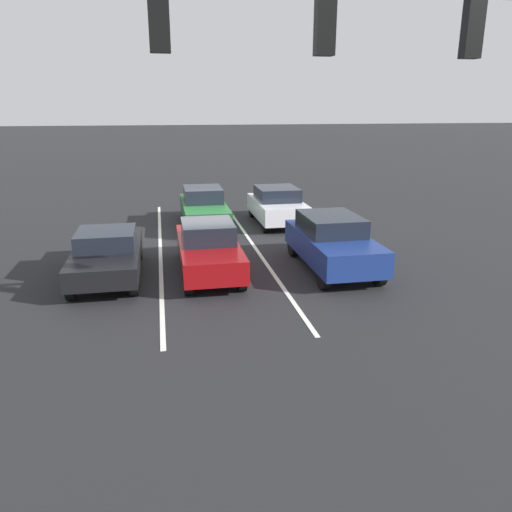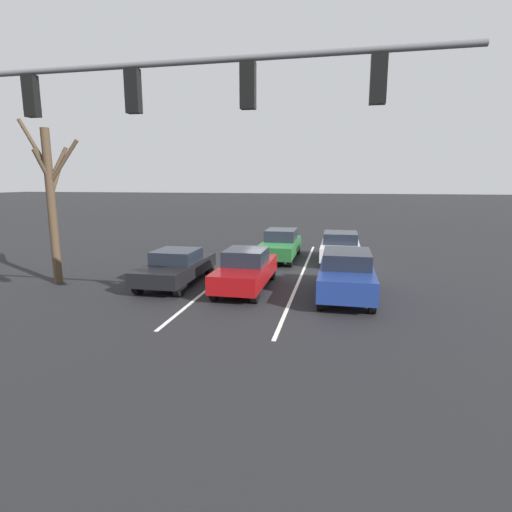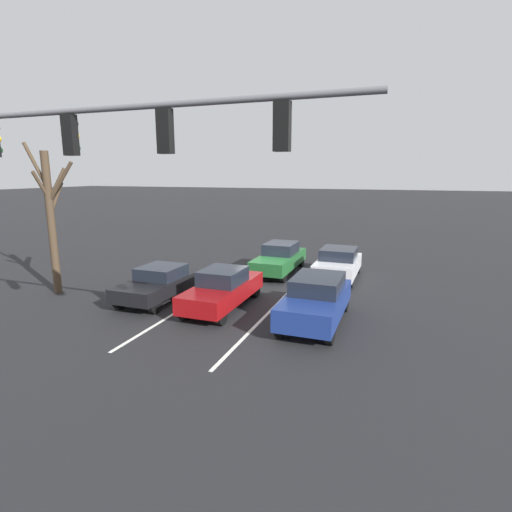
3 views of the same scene
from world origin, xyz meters
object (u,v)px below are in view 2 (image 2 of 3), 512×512
object	(u,v)px
car_navy_leftlane_front	(346,274)
traffic_signal_gantry	(106,124)
car_maroon_midlane_front	(246,269)
car_black_rightlane_front	(177,266)
car_white_leftlane_second	(340,247)
bare_tree_near	(51,198)
car_darkgreen_midlane_second	(281,244)

from	to	relation	value
car_navy_leftlane_front	traffic_signal_gantry	xyz separation A→B (m)	(5.69, 5.56, 4.56)
car_maroon_midlane_front	car_black_rightlane_front	bearing A→B (deg)	-3.53
car_white_leftlane_second	car_navy_leftlane_front	bearing A→B (deg)	92.03
car_navy_leftlane_front	car_maroon_midlane_front	distance (m)	3.78
car_navy_leftlane_front	car_black_rightlane_front	size ratio (longest dim) A/B	0.97
car_maroon_midlane_front	traffic_signal_gantry	world-z (taller)	traffic_signal_gantry
car_navy_leftlane_front	traffic_signal_gantry	distance (m)	9.17
car_black_rightlane_front	traffic_signal_gantry	size ratio (longest dim) A/B	0.38
car_navy_leftlane_front	car_maroon_midlane_front	size ratio (longest dim) A/B	0.97
car_white_leftlane_second	bare_tree_near	xyz separation A→B (m)	(11.27, 6.76, 2.68)
car_darkgreen_midlane_second	traffic_signal_gantry	size ratio (longest dim) A/B	0.39
traffic_signal_gantry	bare_tree_near	distance (m)	8.02
car_navy_leftlane_front	car_white_leftlane_second	size ratio (longest dim) A/B	1.11
car_navy_leftlane_front	car_white_leftlane_second	distance (m)	6.38
car_navy_leftlane_front	traffic_signal_gantry	world-z (taller)	traffic_signal_gantry
car_black_rightlane_front	bare_tree_near	bearing A→B (deg)	10.45
car_darkgreen_midlane_second	traffic_signal_gantry	distance (m)	13.17
car_navy_leftlane_front	bare_tree_near	world-z (taller)	bare_tree_near
car_navy_leftlane_front	bare_tree_near	bearing A→B (deg)	1.90
car_maroon_midlane_front	car_darkgreen_midlane_second	size ratio (longest dim) A/B	0.96
car_navy_leftlane_front	traffic_signal_gantry	size ratio (longest dim) A/B	0.36
car_maroon_midlane_front	car_white_leftlane_second	size ratio (longest dim) A/B	1.14
car_darkgreen_midlane_second	car_white_leftlane_second	xyz separation A→B (m)	(-3.12, 0.17, -0.01)
car_maroon_midlane_front	car_white_leftlane_second	distance (m)	7.02
car_navy_leftlane_front	car_darkgreen_midlane_second	xyz separation A→B (m)	(3.34, -6.55, -0.07)
car_navy_leftlane_front	car_darkgreen_midlane_second	bearing A→B (deg)	-62.96
car_black_rightlane_front	car_darkgreen_midlane_second	size ratio (longest dim) A/B	0.96
car_navy_leftlane_front	car_black_rightlane_front	distance (m)	6.72
car_white_leftlane_second	traffic_signal_gantry	size ratio (longest dim) A/B	0.33
car_maroon_midlane_front	car_navy_leftlane_front	bearing A→B (deg)	175.13
car_white_leftlane_second	traffic_signal_gantry	world-z (taller)	traffic_signal_gantry
car_white_leftlane_second	bare_tree_near	size ratio (longest dim) A/B	0.62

